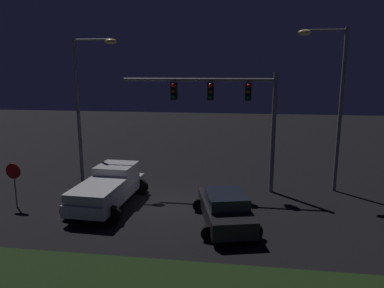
% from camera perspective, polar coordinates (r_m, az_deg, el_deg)
% --- Properties ---
extents(ground_plane, '(80.00, 80.00, 0.00)m').
position_cam_1_polar(ground_plane, '(18.20, -3.03, -9.54)').
color(ground_plane, black).
extents(pickup_truck, '(3.02, 5.48, 1.80)m').
position_cam_1_polar(pickup_truck, '(18.24, -13.10, -6.46)').
color(pickup_truck, '#B7B7BC').
rests_on(pickup_truck, ground_plane).
extents(car_sedan, '(3.15, 4.70, 1.51)m').
position_cam_1_polar(car_sedan, '(15.68, 5.34, -10.23)').
color(car_sedan, black).
rests_on(car_sedan, ground_plane).
extents(traffic_signal_gantry, '(8.32, 0.56, 6.50)m').
position_cam_1_polar(traffic_signal_gantry, '(19.32, 5.81, 6.61)').
color(traffic_signal_gantry, slate).
rests_on(traffic_signal_gantry, ground_plane).
extents(street_lamp_left, '(2.62, 0.44, 8.43)m').
position_cam_1_polar(street_lamp_left, '(21.77, -16.68, 7.75)').
color(street_lamp_left, slate).
rests_on(street_lamp_left, ground_plane).
extents(street_lamp_right, '(2.55, 0.44, 8.77)m').
position_cam_1_polar(street_lamp_right, '(20.51, 21.56, 7.73)').
color(street_lamp_right, slate).
rests_on(street_lamp_right, ground_plane).
extents(stop_sign, '(0.76, 0.08, 2.23)m').
position_cam_1_polar(stop_sign, '(19.22, -26.59, -4.73)').
color(stop_sign, slate).
rests_on(stop_sign, ground_plane).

